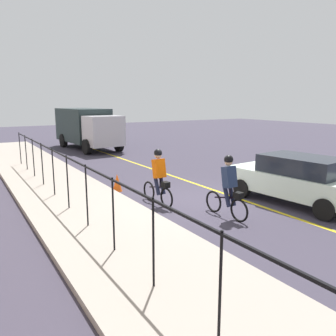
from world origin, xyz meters
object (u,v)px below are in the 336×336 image
(cyclist_follow, at_px, (159,177))
(box_truck_background, at_px, (87,127))
(patrol_sedan, at_px, (297,179))
(cyclist_lead, at_px, (228,187))
(traffic_cone_near, at_px, (117,183))

(cyclist_follow, bearing_deg, box_truck_background, -12.75)
(patrol_sedan, distance_m, box_truck_background, 16.41)
(patrol_sedan, bearing_deg, cyclist_lead, 82.48)
(box_truck_background, bearing_deg, cyclist_follow, -13.68)
(cyclist_lead, xyz_separation_m, cyclist_follow, (2.11, 1.06, 0.00))
(cyclist_lead, bearing_deg, traffic_cone_near, 16.25)
(cyclist_lead, bearing_deg, box_truck_background, -7.79)
(traffic_cone_near, bearing_deg, patrol_sedan, -135.62)
(cyclist_lead, distance_m, patrol_sedan, 2.86)
(cyclist_follow, bearing_deg, traffic_cone_near, 8.59)
(cyclist_lead, xyz_separation_m, box_truck_background, (16.24, -1.37, 0.64))
(patrol_sedan, bearing_deg, cyclist_follow, 54.99)
(traffic_cone_near, bearing_deg, cyclist_lead, -160.79)
(cyclist_lead, distance_m, traffic_cone_near, 4.69)
(cyclist_follow, relative_size, patrol_sedan, 0.40)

